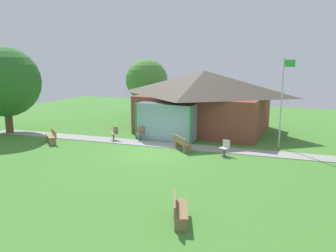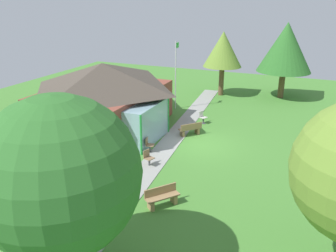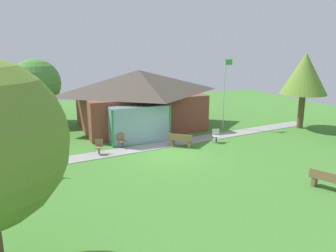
# 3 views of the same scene
# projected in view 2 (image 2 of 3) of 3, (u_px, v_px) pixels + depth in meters

# --- Properties ---
(ground_plane) EXTENTS (44.00, 44.00, 0.00)m
(ground_plane) POSITION_uv_depth(u_px,v_px,m) (200.00, 144.00, 21.19)
(ground_plane) COLOR #478433
(pavilion) EXTENTS (9.44, 8.17, 4.33)m
(pavilion) POSITION_uv_depth(u_px,v_px,m) (105.00, 95.00, 23.32)
(pavilion) COLOR brown
(pavilion) RESTS_ON ground_plane
(footpath) EXTENTS (25.71, 3.80, 0.03)m
(footpath) POSITION_uv_depth(u_px,v_px,m) (172.00, 140.00, 21.86)
(footpath) COLOR #999993
(footpath) RESTS_ON ground_plane
(flagpole) EXTENTS (0.64, 0.08, 5.26)m
(flagpole) POSITION_uv_depth(u_px,v_px,m) (176.00, 72.00, 27.04)
(flagpole) COLOR silver
(flagpole) RESTS_ON ground_plane
(bench_rear_near_path) EXTENTS (1.42, 1.31, 0.84)m
(bench_rear_near_path) POSITION_uv_depth(u_px,v_px,m) (190.00, 129.00, 22.46)
(bench_rear_near_path) COLOR olive
(bench_rear_near_path) RESTS_ON ground_plane
(bench_front_right) EXTENTS (1.00, 1.55, 0.84)m
(bench_front_right) POSITION_uv_depth(u_px,v_px,m) (328.00, 131.00, 22.20)
(bench_front_right) COLOR olive
(bench_front_right) RESTS_ON ground_plane
(bench_mid_left) EXTENTS (1.45, 1.28, 0.84)m
(bench_mid_left) POSITION_uv_depth(u_px,v_px,m) (162.00, 197.00, 14.89)
(bench_mid_left) COLOR #9E7A51
(bench_mid_left) RESTS_ON ground_plane
(patio_chair_porch_left) EXTENTS (0.53, 0.53, 0.86)m
(patio_chair_porch_left) POSITION_uv_depth(u_px,v_px,m) (149.00, 145.00, 20.02)
(patio_chair_porch_left) COLOR #8C6B4C
(patio_chair_porch_left) RESTS_ON ground_plane
(patio_chair_west) EXTENTS (0.55, 0.55, 0.86)m
(patio_chair_west) POSITION_uv_depth(u_px,v_px,m) (148.00, 158.00, 18.42)
(patio_chair_west) COLOR #8C6B4C
(patio_chair_west) RESTS_ON ground_plane
(patio_chair_lawn_spare) EXTENTS (0.56, 0.56, 0.86)m
(patio_chair_lawn_spare) POSITION_uv_depth(u_px,v_px,m) (203.00, 118.00, 24.62)
(patio_chair_lawn_spare) COLOR beige
(patio_chair_lawn_spare) RESTS_ON ground_plane
(tree_west_hedge) EXTENTS (4.75, 4.75, 5.95)m
(tree_west_hedge) POSITION_uv_depth(u_px,v_px,m) (60.00, 176.00, 10.03)
(tree_west_hedge) COLOR brown
(tree_west_hedge) RESTS_ON ground_plane
(tree_east_hedge) EXTENTS (3.35, 3.35, 5.59)m
(tree_east_hedge) POSITION_uv_depth(u_px,v_px,m) (223.00, 50.00, 30.48)
(tree_east_hedge) COLOR brown
(tree_east_hedge) RESTS_ON ground_plane
(tree_far_east) EXTENTS (4.56, 4.56, 6.41)m
(tree_far_east) POSITION_uv_depth(u_px,v_px,m) (286.00, 47.00, 29.62)
(tree_far_east) COLOR brown
(tree_far_east) RESTS_ON ground_plane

